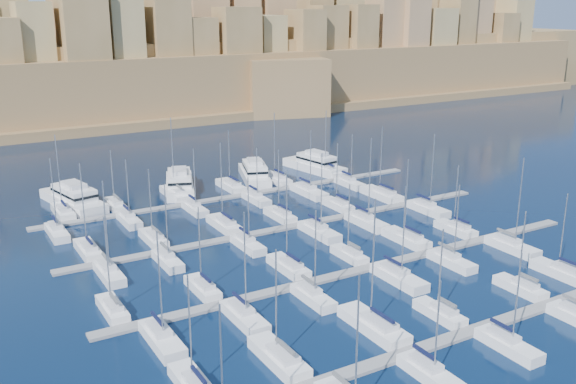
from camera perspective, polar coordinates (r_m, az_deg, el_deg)
ground at (r=107.49m, az=3.34°, el=-4.65°), size 600.00×600.00×0.00m
pontoon_near at (r=83.84m, az=16.54°, el=-11.59°), size 84.00×2.00×0.40m
pontoon_mid_near at (r=98.41m, az=7.23°, el=-6.69°), size 84.00×2.00×0.40m
pontoon_mid_far at (r=115.35m, az=0.60°, el=-3.02°), size 84.00×2.00×0.40m
pontoon_far at (r=133.77m, az=-4.23°, el=-0.30°), size 84.00×2.00×0.40m
sailboat_1 at (r=73.70m, az=-0.79°, el=-14.51°), size 2.93×9.77×13.76m
sailboat_2 at (r=80.78m, az=7.64°, el=-11.67°), size 3.28×10.92×17.13m
sailboat_3 at (r=85.37m, az=13.37°, el=-10.42°), size 2.34×7.79×12.22m
sailboat_4 at (r=95.64m, az=19.98°, el=-7.98°), size 2.38×7.93×12.02m
sailboat_5 at (r=102.95m, az=23.13°, el=-6.56°), size 2.76×9.19×12.92m
sailboat_8 at (r=72.62m, az=12.52°, el=-15.48°), size 2.53×8.43×12.00m
sailboat_9 at (r=80.34m, az=18.96°, el=-12.70°), size 2.51×8.37×12.58m
sailboat_12 at (r=87.11m, az=-15.33°, el=-9.99°), size 2.43×8.11×13.45m
sailboat_13 at (r=90.60m, az=-7.58°, el=-8.45°), size 2.44×8.14×12.72m
sailboat_14 at (r=96.65m, az=0.06°, el=-6.63°), size 2.73×9.10×15.71m
sailboat_15 at (r=101.50m, az=5.50°, el=-5.58°), size 2.27×7.58×12.43m
sailboat_16 at (r=109.55m, az=10.49°, el=-4.08°), size 2.93×9.75×14.59m
sailboat_17 at (r=116.02m, az=14.70°, el=-3.19°), size 2.53×8.43×12.36m
sailboat_18 at (r=78.75m, az=-11.16°, el=-12.66°), size 2.83×9.43×14.72m
sailboat_19 at (r=82.42m, az=-3.92°, el=-10.97°), size 2.76×9.21×15.05m
sailboat_20 at (r=87.44m, az=2.21°, el=-9.27°), size 2.47×8.22×13.36m
sailboat_21 at (r=94.49m, az=9.78°, el=-7.45°), size 2.98×9.95×14.84m
sailboat_22 at (r=101.90m, az=14.30°, el=-5.94°), size 2.56×8.53×13.25m
sailboat_23 at (r=110.51m, az=19.27°, el=-4.57°), size 2.85×9.51×15.92m
sailboat_24 at (r=107.79m, az=-17.33°, el=-4.92°), size 2.74×9.15×15.14m
sailboat_25 at (r=110.14m, az=-11.86°, el=-4.06°), size 2.60×8.66×12.90m
sailboat_26 at (r=115.00m, az=-5.70°, el=-2.87°), size 2.89×9.63×15.80m
sailboat_27 at (r=119.36m, az=-0.70°, el=-2.07°), size 2.57×8.55×13.43m
sailboat_28 at (r=125.84m, az=4.45°, el=-1.14°), size 2.50×8.33×13.19m
sailboat_29 at (r=133.53m, az=8.32°, el=-0.21°), size 3.24×10.81×15.16m
sailboat_30 at (r=98.06m, az=-15.62°, el=-6.93°), size 2.67×8.91×15.16m
sailboat_31 at (r=100.69m, az=-10.66°, el=-5.98°), size 2.48×8.26×13.26m
sailboat_32 at (r=105.51m, az=-3.60°, el=-4.65°), size 2.55×8.49×12.57m
sailboat_33 at (r=111.22m, az=2.76°, el=-3.49°), size 2.96×9.86×15.01m
sailboat_34 at (r=116.79m, az=6.96°, el=-2.60°), size 2.96×9.85×16.54m
sailboat_35 at (r=125.99m, az=12.31°, el=-1.44°), size 2.89×9.63×15.69m
sailboat_36 at (r=128.55m, az=-19.36°, el=-1.65°), size 2.87×9.56×15.74m
sailboat_37 at (r=129.99m, az=-15.11°, el=-1.10°), size 2.51×8.37×11.84m
sailboat_38 at (r=134.62m, az=-9.97°, el=-0.15°), size 3.18×10.59×16.90m
sailboat_39 at (r=138.86m, az=-5.09°, el=0.54°), size 2.94×9.82×13.20m
sailboat_40 at (r=143.88m, az=-1.08°, el=1.18°), size 3.02×10.07×15.93m
sailboat_41 at (r=150.30m, az=3.44°, el=1.82°), size 2.78×9.28×15.38m
sailboat_42 at (r=117.68m, az=-19.85°, el=-3.36°), size 2.69×8.97×14.23m
sailboat_43 at (r=120.48m, az=-13.95°, el=-2.40°), size 2.56×8.53×12.39m
sailboat_44 at (r=124.55m, az=-8.29°, el=-1.46°), size 2.45×8.18×12.87m
sailboat_45 at (r=129.63m, az=-2.85°, el=-0.59°), size 2.56×8.52×11.57m
sailboat_46 at (r=134.39m, az=1.84°, el=0.06°), size 3.19×10.64×14.20m
sailboat_47 at (r=141.26m, az=5.49°, el=0.80°), size 2.57×8.58×11.97m
motor_yacht_a at (r=133.56m, az=-18.53°, el=-0.48°), size 9.61×19.92×5.25m
motor_yacht_b at (r=139.07m, az=-9.62°, el=0.82°), size 11.55×19.36×5.25m
motor_yacht_c at (r=145.49m, az=-3.00°, el=1.72°), size 10.63×18.18×5.25m
motor_yacht_d at (r=153.46m, az=2.44°, el=2.51°), size 8.11×18.17×5.25m
fortified_city at (r=246.15m, az=-17.32°, el=10.15°), size 460.00×108.95×59.52m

